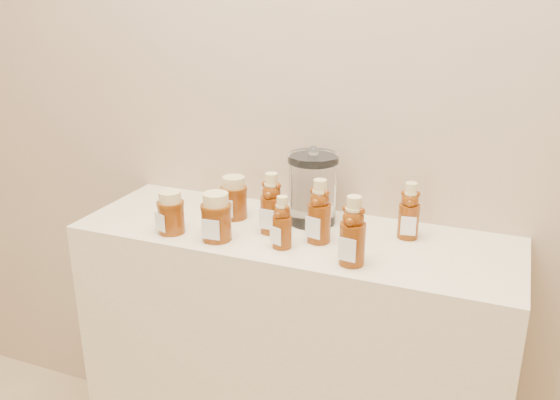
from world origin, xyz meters
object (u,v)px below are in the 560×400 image
at_px(display_table, 292,371).
at_px(glass_canister, 313,186).
at_px(bear_bottle_front_left, 282,219).
at_px(honey_jar_left, 171,212).
at_px(bear_bottle_back_left, 271,199).

bearing_deg(display_table, glass_canister, 75.71).
xyz_separation_m(bear_bottle_front_left, honey_jar_left, (-0.31, -0.02, -0.02)).
relative_size(bear_bottle_front_left, glass_canister, 0.72).
bearing_deg(glass_canister, bear_bottle_front_left, -94.72).
relative_size(display_table, bear_bottle_back_left, 6.35).
height_order(bear_bottle_back_left, honey_jar_left, bear_bottle_back_left).
distance_m(display_table, honey_jar_left, 0.61).
xyz_separation_m(display_table, glass_canister, (0.02, 0.09, 0.56)).
bearing_deg(bear_bottle_front_left, bear_bottle_back_left, 145.95).
xyz_separation_m(bear_bottle_back_left, glass_canister, (0.08, 0.11, 0.01)).
bearing_deg(bear_bottle_front_left, display_table, 112.10).
bearing_deg(bear_bottle_front_left, honey_jar_left, -157.83).
height_order(bear_bottle_front_left, glass_canister, glass_canister).
bearing_deg(glass_canister, honey_jar_left, -147.10).
distance_m(bear_bottle_front_left, honey_jar_left, 0.31).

